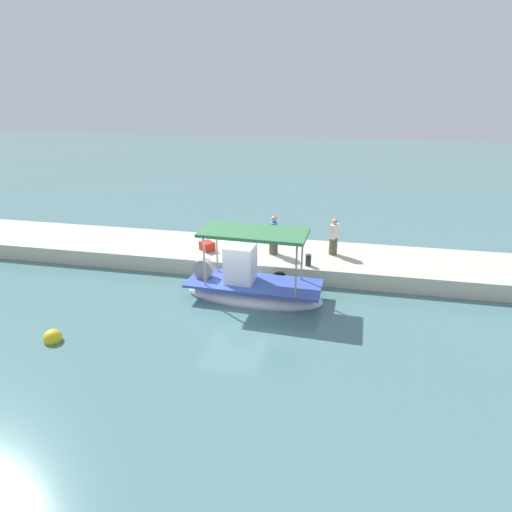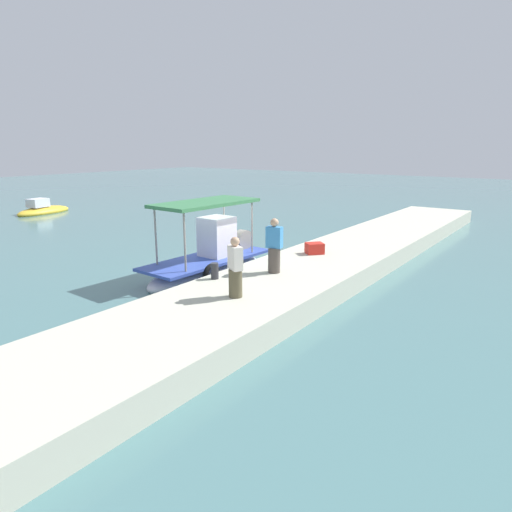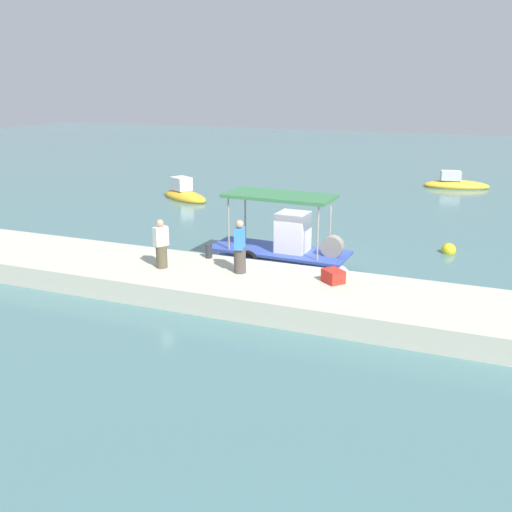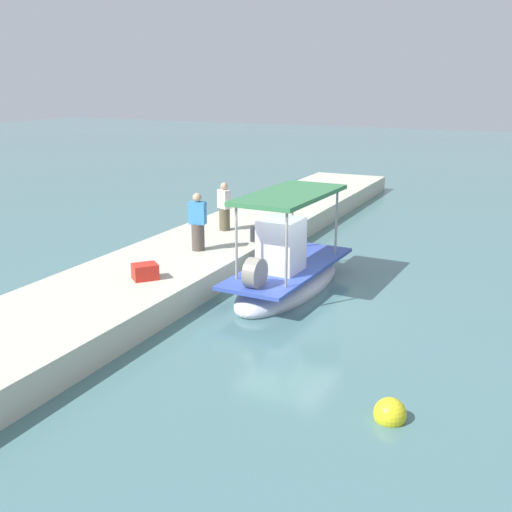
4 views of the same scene
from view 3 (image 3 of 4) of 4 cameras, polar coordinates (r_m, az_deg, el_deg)
The scene contains 10 objects.
ground_plane at distance 21.81m, azimuth 4.44°, elevation -1.10°, with size 120.00×120.00×0.00m, color slate.
dock_quay at distance 18.32m, azimuth 0.90°, elevation -3.43°, with size 36.00×3.75×0.72m, color beige.
main_fishing_boat at distance 21.58m, azimuth 2.52°, elevation 0.17°, with size 5.51×2.13×3.13m.
fisherman_near_bollard at distance 18.64m, azimuth -1.62°, elevation 0.69°, with size 0.46×0.54×1.77m.
fisherman_by_crate at distance 19.41m, azimuth -9.37°, elevation 0.98°, with size 0.50×0.54×1.66m.
mooring_bollard at distance 20.42m, azimuth -4.70°, elevation 0.49°, with size 0.24×0.24×0.50m, color #2D2D33.
cargo_crate at distance 18.06m, azimuth 7.65°, elevation -1.99°, with size 0.63×0.51×0.41m, color red.
marker_buoy at distance 24.77m, azimuth 18.52°, elevation 0.56°, with size 0.59×0.59×0.59m.
moored_boat_near at distance 34.60m, azimuth -7.10°, elevation 6.03°, with size 4.04×3.13×1.50m.
moored_boat_mid at distance 40.22m, azimuth 19.16°, elevation 6.71°, with size 4.36×2.32×1.33m.
Camera 3 is at (6.13, -19.80, 6.77)m, focal length 40.41 mm.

